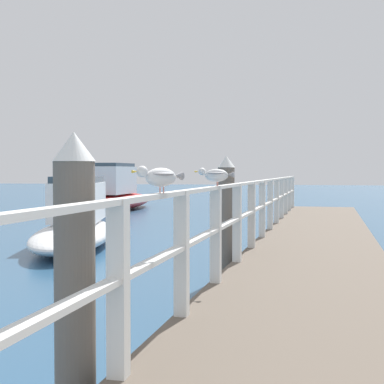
{
  "coord_description": "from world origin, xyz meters",
  "views": [
    {
      "loc": [
        0.25,
        0.6,
        1.82
      ],
      "look_at": [
        -2.17,
        10.77,
        1.45
      ],
      "focal_mm": 54.17,
      "sensor_mm": 36.0,
      "label": 1
    }
  ],
  "objects_px": {
    "dock_piling_far": "(226,217)",
    "seagull_background": "(216,175)",
    "dock_piling_near": "(75,284)",
    "boat_1": "(76,223)",
    "seagull_foreground": "(160,176)",
    "boat_4": "(116,194)"
  },
  "relations": [
    {
      "from": "dock_piling_near",
      "to": "boat_1",
      "type": "xyz_separation_m",
      "value": [
        -4.34,
        9.41,
        -0.49
      ]
    },
    {
      "from": "dock_piling_near",
      "to": "boat_1",
      "type": "bearing_deg",
      "value": 114.74
    },
    {
      "from": "dock_piling_near",
      "to": "boat_4",
      "type": "xyz_separation_m",
      "value": [
        -8.16,
        22.15,
        -0.32
      ]
    },
    {
      "from": "dock_piling_near",
      "to": "boat_4",
      "type": "relative_size",
      "value": 0.28
    },
    {
      "from": "dock_piling_far",
      "to": "boat_4",
      "type": "bearing_deg",
      "value": 116.7
    },
    {
      "from": "seagull_foreground",
      "to": "seagull_background",
      "type": "height_order",
      "value": "same"
    },
    {
      "from": "boat_4",
      "to": "seagull_foreground",
      "type": "bearing_deg",
      "value": 110.43
    },
    {
      "from": "seagull_foreground",
      "to": "seagull_background",
      "type": "bearing_deg",
      "value": -51.2
    },
    {
      "from": "dock_piling_far",
      "to": "boat_4",
      "type": "height_order",
      "value": "boat_4"
    },
    {
      "from": "seagull_background",
      "to": "dock_piling_far",
      "type": "bearing_deg",
      "value": 7.29
    },
    {
      "from": "dock_piling_near",
      "to": "boat_1",
      "type": "height_order",
      "value": "dock_piling_near"
    },
    {
      "from": "dock_piling_far",
      "to": "boat_4",
      "type": "relative_size",
      "value": 0.28
    },
    {
      "from": "seagull_foreground",
      "to": "boat_1",
      "type": "distance_m",
      "value": 9.91
    },
    {
      "from": "dock_piling_near",
      "to": "boat_4",
      "type": "bearing_deg",
      "value": 110.22
    },
    {
      "from": "dock_piling_near",
      "to": "seagull_background",
      "type": "height_order",
      "value": "dock_piling_near"
    },
    {
      "from": "dock_piling_far",
      "to": "seagull_background",
      "type": "height_order",
      "value": "dock_piling_far"
    },
    {
      "from": "dock_piling_near",
      "to": "dock_piling_far",
      "type": "height_order",
      "value": "same"
    },
    {
      "from": "seagull_foreground",
      "to": "boat_1",
      "type": "height_order",
      "value": "seagull_foreground"
    },
    {
      "from": "boat_1",
      "to": "seagull_background",
      "type": "bearing_deg",
      "value": -68.83
    },
    {
      "from": "boat_1",
      "to": "dock_piling_far",
      "type": "bearing_deg",
      "value": -54.32
    },
    {
      "from": "seagull_background",
      "to": "boat_1",
      "type": "height_order",
      "value": "seagull_background"
    },
    {
      "from": "dock_piling_near",
      "to": "seagull_foreground",
      "type": "relative_size",
      "value": 5.22
    }
  ]
}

